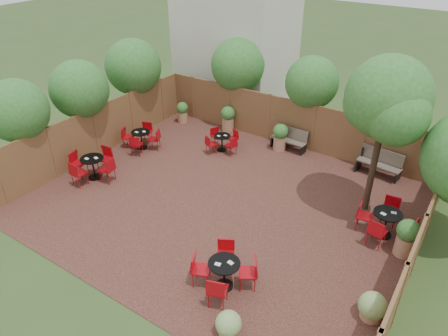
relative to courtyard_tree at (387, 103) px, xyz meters
The scene contains 13 objects.
ground 5.97m from the courtyard_tree, 150.99° to the right, with size 80.00×80.00×0.00m, color #354F23.
courtyard_paving 5.96m from the courtyard_tree, 150.99° to the right, with size 12.00×10.00×0.02m, color #331715.
fence_back 5.62m from the courtyard_tree, 146.11° to the left, with size 12.00×0.08×2.00m, color brown.
fence_left 10.68m from the courtyard_tree, 167.36° to the right, with size 0.08×10.00×2.00m, color brown.
fence_right 4.03m from the courtyard_tree, 49.62° to the right, with size 0.08×10.00×2.00m, color brown.
neighbour_building 10.32m from the courtyard_tree, 146.21° to the left, with size 5.00×4.00×8.00m, color beige.
overhang_foliage 5.24m from the courtyard_tree, behind, with size 15.74×10.54×2.68m.
courtyard_tree is the anchor object (origin of this frame).
park_bench_left 5.58m from the courtyard_tree, 148.70° to the left, with size 1.50×0.57×0.91m.
park_bench_right 3.99m from the courtyard_tree, 95.88° to the left, with size 1.65×0.73×0.99m.
bistro_tables 6.17m from the courtyard_tree, 153.37° to the right, with size 11.50×7.66×0.95m.
planters 5.25m from the courtyard_tree, 164.88° to the left, with size 11.31×4.62×1.16m.
low_shrubs 6.56m from the courtyard_tree, 85.94° to the right, with size 3.22×3.02×0.73m.
Camera 1 is at (6.34, -9.58, 8.28)m, focal length 33.63 mm.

